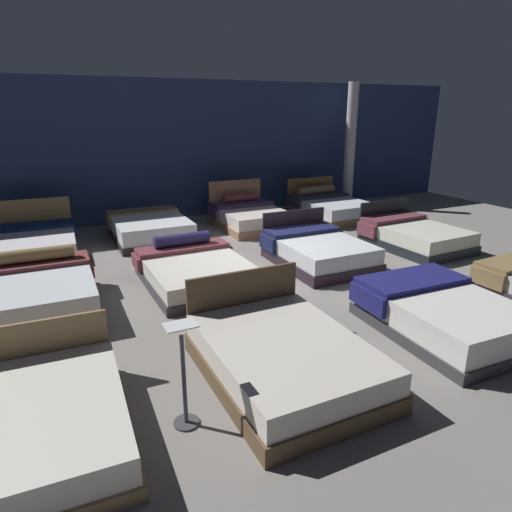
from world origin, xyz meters
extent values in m
cube|color=gray|center=(0.00, 0.00, -0.01)|extent=(18.00, 18.00, 0.02)
cube|color=navy|center=(0.00, 4.78, 1.75)|extent=(18.00, 0.06, 3.50)
cube|color=#92734C|center=(-3.62, -3.06, 0.06)|extent=(1.59, 1.98, 0.13)
cube|color=silver|center=(-3.62, -3.06, 0.26)|extent=(1.53, 1.92, 0.26)
cube|color=#92734C|center=(-3.58, -2.11, 0.37)|extent=(1.43, 0.10, 0.75)
cube|color=brown|center=(-1.22, -3.10, 0.10)|extent=(1.57, 2.14, 0.20)
cube|color=silver|center=(-1.22, -3.10, 0.33)|extent=(1.51, 2.08, 0.25)
cube|color=brown|center=(-1.22, -2.03, 0.44)|extent=(1.47, 0.04, 0.88)
cube|color=#333236|center=(1.14, -3.08, 0.07)|extent=(1.56, 2.07, 0.15)
cube|color=white|center=(1.14, -3.08, 0.31)|extent=(1.49, 2.01, 0.33)
cube|color=navy|center=(1.16, -2.46, 0.51)|extent=(1.49, 0.76, 0.07)
cube|color=navy|center=(0.41, -2.43, 0.35)|extent=(0.10, 0.71, 0.26)
cube|color=navy|center=(1.91, -2.49, 0.35)|extent=(0.10, 0.71, 0.26)
cube|color=olive|center=(2.77, -2.43, 0.25)|extent=(0.09, 0.57, 0.26)
cube|color=black|center=(-3.57, -0.17, 0.10)|extent=(1.61, 2.00, 0.20)
cube|color=silver|center=(-3.57, -0.17, 0.36)|extent=(1.55, 1.94, 0.31)
cube|color=brown|center=(-3.56, 0.50, 0.55)|extent=(1.57, 0.61, 0.06)
cube|color=brown|center=(-2.77, 0.48, 0.39)|extent=(0.07, 0.58, 0.24)
cylinder|color=olive|center=(-3.56, 0.46, 0.69)|extent=(1.16, 0.22, 0.20)
cube|color=#2B272E|center=(-1.18, -0.08, 0.07)|extent=(1.66, 2.08, 0.15)
cube|color=silver|center=(-1.18, -0.08, 0.27)|extent=(1.59, 2.02, 0.24)
cube|color=brown|center=(-1.18, 0.67, 0.43)|extent=(1.62, 0.51, 0.08)
cube|color=brown|center=(-2.01, 0.66, 0.28)|extent=(0.08, 0.49, 0.21)
cube|color=brown|center=(-0.36, 0.68, 0.28)|extent=(0.08, 0.49, 0.21)
cylinder|color=#26204F|center=(-1.18, 0.69, 0.58)|extent=(0.99, 0.21, 0.20)
cube|color=black|center=(1.18, -0.15, 0.10)|extent=(1.50, 1.95, 0.20)
cube|color=silver|center=(1.18, -0.15, 0.34)|extent=(1.44, 1.89, 0.27)
cube|color=black|center=(1.19, 0.82, 0.43)|extent=(1.39, 0.05, 0.85)
cube|color=#191D45|center=(1.18, 0.51, 0.51)|extent=(1.47, 0.57, 0.08)
cube|color=#191D45|center=(0.44, 0.52, 0.34)|extent=(0.08, 0.56, 0.27)
cube|color=#191D45|center=(1.93, 0.50, 0.34)|extent=(0.08, 0.56, 0.27)
cube|color=black|center=(3.60, -0.12, 0.09)|extent=(1.56, 2.03, 0.19)
cube|color=silver|center=(3.60, -0.12, 0.32)|extent=(1.50, 1.97, 0.26)
cube|color=black|center=(3.56, 0.86, 0.42)|extent=(1.39, 0.10, 0.84)
cube|color=brown|center=(3.57, 0.57, 0.50)|extent=(1.48, 0.59, 0.09)
cube|color=brown|center=(2.82, 0.53, 0.32)|extent=(0.11, 0.54, 0.27)
cube|color=brown|center=(4.33, 0.60, 0.32)|extent=(0.11, 0.54, 0.27)
cube|color=olive|center=(-3.61, 2.87, 0.08)|extent=(1.74, 2.11, 0.16)
cube|color=silver|center=(-3.61, 2.87, 0.28)|extent=(1.67, 2.05, 0.24)
cube|color=olive|center=(-3.56, 3.89, 0.47)|extent=(1.55, 0.11, 0.94)
cube|color=navy|center=(-3.58, 3.55, 0.43)|extent=(1.65, 0.69, 0.06)
cube|color=navy|center=(-2.76, 3.51, 0.30)|extent=(0.09, 0.62, 0.20)
cube|color=black|center=(-1.24, 2.93, 0.08)|extent=(1.60, 2.02, 0.16)
cube|color=white|center=(-1.24, 2.93, 0.32)|extent=(1.54, 1.95, 0.33)
cube|color=olive|center=(-1.24, 3.66, 0.51)|extent=(1.57, 0.50, 0.06)
cube|color=olive|center=(-2.03, 3.66, 0.34)|extent=(0.06, 0.49, 0.28)
cube|color=olive|center=(-0.45, 3.65, 0.34)|extent=(0.06, 0.49, 0.28)
cube|color=#986B50|center=(1.21, 2.90, 0.09)|extent=(1.53, 1.92, 0.19)
cube|color=silver|center=(1.21, 2.90, 0.32)|extent=(1.47, 1.86, 0.27)
cube|color=#986B50|center=(1.21, 3.86, 0.52)|extent=(1.44, 0.04, 1.04)
cube|color=#402D4F|center=(1.21, 3.50, 0.49)|extent=(1.51, 0.67, 0.09)
cube|color=#402D4F|center=(0.44, 3.50, 0.34)|extent=(0.09, 0.66, 0.21)
cube|color=#402D4F|center=(1.99, 3.50, 0.34)|extent=(0.09, 0.66, 0.21)
cylinder|color=brown|center=(1.21, 3.58, 0.63)|extent=(0.87, 0.21, 0.21)
cube|color=brown|center=(3.60, 2.90, 0.09)|extent=(1.65, 2.15, 0.19)
cube|color=silver|center=(3.60, 2.90, 0.33)|extent=(1.59, 2.09, 0.29)
cube|color=brown|center=(3.57, 3.96, 0.47)|extent=(1.51, 0.08, 0.95)
cube|color=#2E2D3B|center=(3.58, 3.57, 0.51)|extent=(1.60, 0.76, 0.08)
cube|color=#2E2D3B|center=(2.77, 3.55, 0.37)|extent=(0.10, 0.72, 0.21)
cube|color=#2E2D3B|center=(4.39, 3.59, 0.37)|extent=(0.10, 0.72, 0.21)
cylinder|color=#886C4C|center=(3.58, 3.65, 0.64)|extent=(1.13, 0.24, 0.21)
cylinder|color=#3F3F44|center=(-2.39, -3.34, 0.01)|extent=(0.24, 0.24, 0.02)
cylinder|color=#3F3F44|center=(-2.39, -3.34, 0.45)|extent=(0.04, 0.04, 0.91)
cube|color=white|center=(-2.39, -3.34, 1.01)|extent=(0.28, 0.20, 0.01)
cylinder|color=silver|center=(4.91, 4.01, 1.75)|extent=(0.30, 0.30, 3.50)
camera|label=1|loc=(-3.31, -6.70, 2.76)|focal=31.26mm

